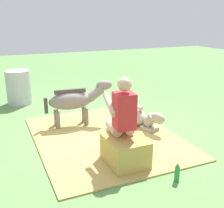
% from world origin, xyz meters
% --- Properties ---
extents(ground_plane, '(24.00, 24.00, 0.00)m').
position_xyz_m(ground_plane, '(0.00, 0.00, 0.00)').
color(ground_plane, '#608C4C').
extents(hay_patch, '(2.97, 2.40, 0.02)m').
position_xyz_m(hay_patch, '(-0.19, 0.21, 0.01)').
color(hay_patch, tan).
rests_on(hay_patch, ground).
extents(hay_bale, '(0.65, 0.54, 0.42)m').
position_xyz_m(hay_bale, '(-1.20, 0.30, 0.21)').
color(hay_bale, tan).
rests_on(hay_bale, ground).
extents(person_seated, '(0.69, 0.47, 1.30)m').
position_xyz_m(person_seated, '(-1.04, 0.29, 0.71)').
color(person_seated, '#D8AD8C').
rests_on(person_seated, ground).
extents(pony_standing, '(0.39, 1.35, 0.88)m').
position_xyz_m(pony_standing, '(0.58, 0.52, 0.52)').
color(pony_standing, slate).
rests_on(pony_standing, ground).
extents(pony_lying, '(1.36, 0.59, 0.42)m').
position_xyz_m(pony_lying, '(0.16, -0.57, 0.19)').
color(pony_lying, gray).
rests_on(pony_lying, ground).
extents(soda_bottle, '(0.07, 0.07, 0.27)m').
position_xyz_m(soda_bottle, '(-1.87, -0.13, 0.13)').
color(soda_bottle, '#268C3F').
rests_on(soda_bottle, ground).
extents(water_barrel, '(0.60, 0.60, 0.83)m').
position_xyz_m(water_barrel, '(2.56, 1.37, 0.41)').
color(water_barrel, '#B2B2B7').
rests_on(water_barrel, ground).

